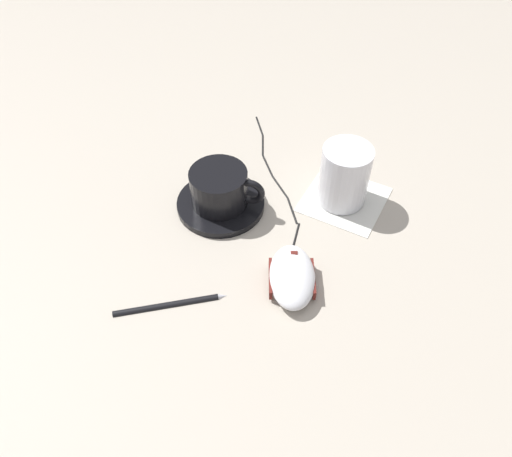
# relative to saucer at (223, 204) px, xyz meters

# --- Properties ---
(ground_plane) EXTENTS (3.00, 3.00, 0.00)m
(ground_plane) POSITION_rel_saucer_xyz_m (-0.06, -0.12, -0.01)
(ground_plane) COLOR #B2A899
(saucer) EXTENTS (0.13, 0.13, 0.01)m
(saucer) POSITION_rel_saucer_xyz_m (0.00, 0.00, 0.00)
(saucer) COLOR black
(saucer) RESTS_ON ground
(coffee_cup) EXTENTS (0.08, 0.11, 0.06)m
(coffee_cup) POSITION_rel_saucer_xyz_m (-0.00, -0.00, 0.03)
(coffee_cup) COLOR black
(coffee_cup) RESTS_ON saucer
(computer_mouse) EXTENTS (0.11, 0.07, 0.03)m
(computer_mouse) POSITION_rel_saucer_xyz_m (-0.13, -0.12, 0.01)
(computer_mouse) COLOR silver
(computer_mouse) RESTS_ON ground
(mouse_cable) EXTENTS (0.31, 0.09, 0.00)m
(mouse_cable) POSITION_rel_saucer_xyz_m (0.08, -0.07, -0.00)
(mouse_cable) COLOR black
(mouse_cable) RESTS_ON ground
(napkin_under_glass) EXTENTS (0.15, 0.15, 0.00)m
(napkin_under_glass) POSITION_rel_saucer_xyz_m (0.04, -0.19, -0.00)
(napkin_under_glass) COLOR silver
(napkin_under_glass) RESTS_ON ground
(drinking_glass) EXTENTS (0.07, 0.07, 0.09)m
(drinking_glass) POSITION_rel_saucer_xyz_m (0.04, -0.18, 0.04)
(drinking_glass) COLOR silver
(drinking_glass) RESTS_ON napkin_under_glass
(pen) EXTENTS (0.05, 0.14, 0.01)m
(pen) POSITION_rel_saucer_xyz_m (-0.18, 0.03, -0.00)
(pen) COLOR black
(pen) RESTS_ON ground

